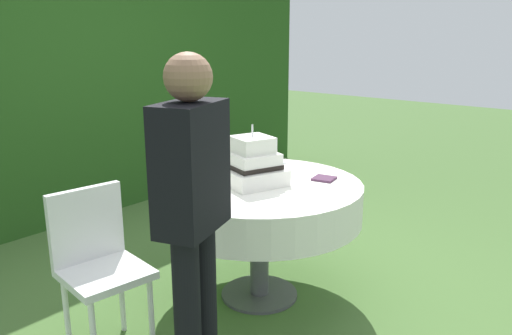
% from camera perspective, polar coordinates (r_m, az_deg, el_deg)
% --- Properties ---
extents(ground_plane, '(20.00, 20.00, 0.00)m').
position_cam_1_polar(ground_plane, '(3.44, 0.37, -14.14)').
color(ground_plane, '#476B33').
extents(foliage_hedge, '(6.35, 0.45, 2.52)m').
position_cam_1_polar(foliage_hedge, '(4.88, -21.70, 9.08)').
color(foliage_hedge, '#234C19').
rests_on(foliage_hedge, ground_plane).
extents(cake_table, '(1.28, 1.28, 0.77)m').
position_cam_1_polar(cake_table, '(3.17, 0.39, -3.78)').
color(cake_table, '#4C4C51').
rests_on(cake_table, ground_plane).
extents(wedding_cake, '(0.43, 0.43, 0.37)m').
position_cam_1_polar(wedding_cake, '(3.09, -0.38, 0.32)').
color(wedding_cake, white).
rests_on(wedding_cake, cake_table).
extents(serving_plate_near, '(0.13, 0.13, 0.01)m').
position_cam_1_polar(serving_plate_near, '(3.31, -5.02, -0.76)').
color(serving_plate_near, white).
rests_on(serving_plate_near, cake_table).
extents(serving_plate_far, '(0.13, 0.13, 0.01)m').
position_cam_1_polar(serving_plate_far, '(3.62, 2.44, 0.64)').
color(serving_plate_far, white).
rests_on(serving_plate_far, cake_table).
extents(napkin_stack, '(0.15, 0.15, 0.01)m').
position_cam_1_polar(napkin_stack, '(3.23, 7.66, -1.24)').
color(napkin_stack, '#4C2D47').
rests_on(napkin_stack, cake_table).
extents(garden_chair, '(0.45, 0.45, 0.89)m').
position_cam_1_polar(garden_chair, '(2.81, -17.42, -9.51)').
color(garden_chair, white).
rests_on(garden_chair, ground_plane).
extents(standing_person, '(0.41, 0.31, 1.60)m').
position_cam_1_polar(standing_person, '(2.20, -7.14, -4.96)').
color(standing_person, black).
rests_on(standing_person, ground_plane).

